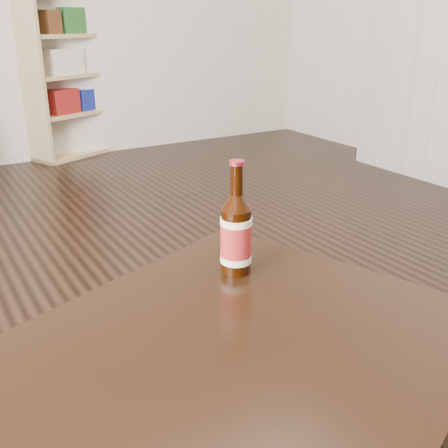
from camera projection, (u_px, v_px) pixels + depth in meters
floor at (229, 440)px, 1.27m from camera, size 5.00×6.00×0.01m
bookshelf at (63, 72)px, 3.72m from camera, size 0.68×0.51×1.15m
coffee_table at (162, 434)px, 0.77m from camera, size 1.33×1.04×0.44m
beer_bottle at (236, 234)px, 1.10m from camera, size 0.08×0.08×0.25m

